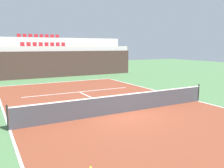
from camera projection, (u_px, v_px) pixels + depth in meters
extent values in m
plane|color=#477042|center=(123.00, 113.00, 12.25)|extent=(80.00, 80.00, 0.00)
cube|color=brown|center=(123.00, 113.00, 12.24)|extent=(11.00, 24.00, 0.01)
cube|color=white|center=(58.00, 82.00, 22.60)|extent=(11.00, 0.10, 0.00)
cube|color=white|center=(10.00, 130.00, 9.66)|extent=(0.10, 24.00, 0.00)
cube|color=white|center=(197.00, 101.00, 14.82)|extent=(0.10, 24.00, 0.00)
cube|color=white|center=(79.00, 92.00, 17.79)|extent=(8.26, 0.10, 0.00)
cube|color=white|center=(97.00, 100.00, 15.02)|extent=(0.10, 6.40, 0.00)
cube|color=#33231E|center=(48.00, 65.00, 25.78)|extent=(20.67, 0.30, 2.89)
cube|color=#9E9E99|center=(45.00, 61.00, 26.90)|extent=(20.67, 2.40, 3.43)
cube|color=#9E9E99|center=(40.00, 56.00, 28.90)|extent=(20.67, 2.40, 4.45)
cube|color=maroon|center=(23.00, 46.00, 25.55)|extent=(0.44, 0.44, 0.04)
cube|color=maroon|center=(22.00, 44.00, 25.69)|extent=(0.44, 0.04, 0.40)
cube|color=maroon|center=(29.00, 46.00, 25.86)|extent=(0.44, 0.44, 0.04)
cube|color=maroon|center=(29.00, 44.00, 26.00)|extent=(0.44, 0.04, 0.40)
cube|color=maroon|center=(35.00, 46.00, 26.17)|extent=(0.44, 0.44, 0.04)
cube|color=maroon|center=(35.00, 44.00, 26.31)|extent=(0.44, 0.04, 0.40)
cube|color=maroon|center=(41.00, 46.00, 26.48)|extent=(0.44, 0.44, 0.04)
cube|color=maroon|center=(41.00, 44.00, 26.62)|extent=(0.44, 0.04, 0.40)
cube|color=maroon|center=(47.00, 46.00, 26.79)|extent=(0.44, 0.44, 0.04)
cube|color=maroon|center=(46.00, 44.00, 26.92)|extent=(0.44, 0.04, 0.40)
cube|color=maroon|center=(53.00, 46.00, 27.10)|extent=(0.44, 0.44, 0.04)
cube|color=maroon|center=(52.00, 44.00, 27.23)|extent=(0.44, 0.04, 0.40)
cube|color=maroon|center=(58.00, 46.00, 27.40)|extent=(0.44, 0.44, 0.04)
cube|color=maroon|center=(58.00, 44.00, 27.54)|extent=(0.44, 0.04, 0.40)
cube|color=maroon|center=(64.00, 46.00, 27.71)|extent=(0.44, 0.44, 0.04)
cube|color=maroon|center=(63.00, 44.00, 27.85)|extent=(0.44, 0.04, 0.40)
cube|color=maroon|center=(19.00, 37.00, 27.47)|extent=(0.44, 0.44, 0.04)
cube|color=maroon|center=(19.00, 35.00, 27.61)|extent=(0.44, 0.04, 0.40)
cube|color=maroon|center=(25.00, 37.00, 27.78)|extent=(0.44, 0.44, 0.04)
cube|color=maroon|center=(25.00, 35.00, 27.92)|extent=(0.44, 0.04, 0.40)
cube|color=maroon|center=(31.00, 37.00, 28.09)|extent=(0.44, 0.44, 0.04)
cube|color=maroon|center=(30.00, 36.00, 28.23)|extent=(0.44, 0.04, 0.40)
cube|color=maroon|center=(36.00, 37.00, 28.40)|extent=(0.44, 0.44, 0.04)
cube|color=maroon|center=(36.00, 36.00, 28.53)|extent=(0.44, 0.04, 0.40)
cube|color=maroon|center=(42.00, 38.00, 28.71)|extent=(0.44, 0.44, 0.04)
cube|color=maroon|center=(41.00, 36.00, 28.84)|extent=(0.44, 0.04, 0.40)
cube|color=maroon|center=(47.00, 38.00, 29.01)|extent=(0.44, 0.44, 0.04)
cube|color=maroon|center=(47.00, 36.00, 29.15)|extent=(0.44, 0.04, 0.40)
cube|color=maroon|center=(53.00, 38.00, 29.32)|extent=(0.44, 0.44, 0.04)
cube|color=maroon|center=(52.00, 36.00, 29.46)|extent=(0.44, 0.04, 0.40)
cube|color=maroon|center=(58.00, 38.00, 29.63)|extent=(0.44, 0.44, 0.04)
cube|color=maroon|center=(57.00, 36.00, 29.77)|extent=(0.44, 0.04, 0.40)
cylinder|color=black|center=(8.00, 118.00, 9.55)|extent=(0.08, 0.08, 1.07)
cylinder|color=black|center=(198.00, 93.00, 14.76)|extent=(0.08, 0.08, 1.07)
cube|color=#333338|center=(123.00, 104.00, 12.17)|extent=(10.90, 0.02, 0.92)
cube|color=white|center=(123.00, 95.00, 12.09)|extent=(10.90, 0.04, 0.05)
sphere|color=#CCE033|center=(90.00, 168.00, 6.62)|extent=(0.07, 0.07, 0.07)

